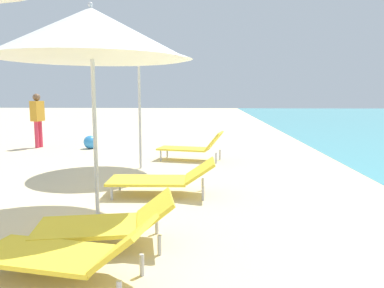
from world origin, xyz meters
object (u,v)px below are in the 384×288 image
at_px(lounger_second_shoreside, 67,252).
at_px(person_walking_mid, 37,115).
at_px(umbrella_farthest, 139,50).
at_px(lounger_farthest_shoreside, 192,147).
at_px(lounger_third_shoreside, 163,178).
at_px(beach_ball, 90,142).
at_px(umbrella_third, 91,34).
at_px(lounger_third_inland, 108,222).

height_order(lounger_second_shoreside, person_walking_mid, person_walking_mid).
relative_size(umbrella_farthest, lounger_farthest_shoreside, 1.70).
distance_m(lounger_third_shoreside, beach_ball, 5.34).
bearing_deg(umbrella_third, lounger_third_shoreside, 52.91).
xyz_separation_m(umbrella_third, beach_ball, (-1.90, 5.61, -2.05)).
bearing_deg(person_walking_mid, lounger_farthest_shoreside, 169.39).
xyz_separation_m(lounger_third_shoreside, beach_ball, (-2.62, 4.65, -0.08)).
bearing_deg(lounger_farthest_shoreside, person_walking_mid, -10.09).
bearing_deg(umbrella_third, umbrella_farthest, 89.83).
height_order(lounger_third_inland, person_walking_mid, person_walking_mid).
bearing_deg(lounger_second_shoreside, person_walking_mid, -53.05).
bearing_deg(person_walking_mid, umbrella_farthest, 152.74).
xyz_separation_m(umbrella_third, lounger_third_inland, (0.40, -0.96, -1.98)).
distance_m(lounger_farthest_shoreside, person_walking_mid, 4.87).
bearing_deg(lounger_third_inland, lounger_third_shoreside, -110.16).
bearing_deg(lounger_second_shoreside, lounger_third_shoreside, -89.44).
bearing_deg(lounger_third_shoreside, beach_ball, -62.16).
height_order(umbrella_third, lounger_third_shoreside, umbrella_third).
relative_size(umbrella_third, lounger_third_inland, 1.80).
xyz_separation_m(lounger_farthest_shoreside, beach_ball, (-2.93, 1.71, -0.13)).
height_order(umbrella_farthest, beach_ball, umbrella_farthest).
height_order(umbrella_third, umbrella_farthest, umbrella_farthest).
distance_m(lounger_farthest_shoreside, beach_ball, 3.40).
bearing_deg(lounger_third_inland, umbrella_farthest, -94.94).
distance_m(umbrella_third, lounger_third_shoreside, 2.31).
bearing_deg(umbrella_farthest, lounger_third_shoreside, -70.33).
bearing_deg(umbrella_third, lounger_third_inland, -67.34).
bearing_deg(umbrella_farthest, lounger_farthest_shoreside, 42.91).
height_order(lounger_third_shoreside, person_walking_mid, person_walking_mid).
relative_size(umbrella_farthest, beach_ball, 7.17).
height_order(lounger_second_shoreside, beach_ball, lounger_second_shoreside).
bearing_deg(umbrella_farthest, lounger_third_inland, -84.26).
relative_size(umbrella_third, lounger_farthest_shoreside, 1.67).
bearing_deg(umbrella_farthest, person_walking_mid, 140.82).
bearing_deg(umbrella_third, lounger_farthest_shoreside, 75.19).
relative_size(umbrella_farthest, person_walking_mid, 1.73).
bearing_deg(beach_ball, lounger_farthest_shoreside, -30.19).
xyz_separation_m(person_walking_mid, beach_ball, (1.53, -0.14, -0.73)).
xyz_separation_m(lounger_second_shoreside, lounger_third_shoreside, (0.46, 2.63, 0.01)).
height_order(umbrella_third, beach_ball, umbrella_third).
bearing_deg(beach_ball, lounger_second_shoreside, -73.47).
bearing_deg(umbrella_farthest, beach_ball, 125.70).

